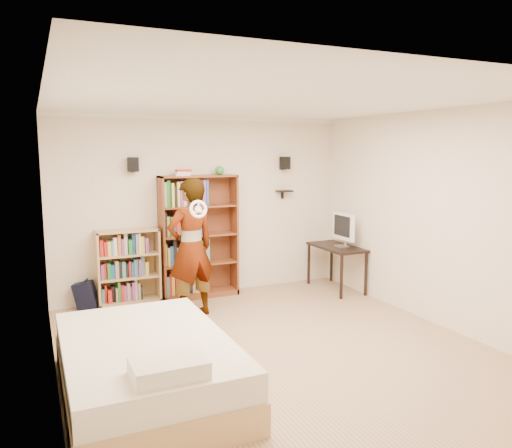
{
  "coord_description": "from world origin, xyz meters",
  "views": [
    {
      "loc": [
        -2.36,
        -4.72,
        2.17
      ],
      "look_at": [
        0.03,
        0.6,
        1.33
      ],
      "focal_mm": 35.0,
      "sensor_mm": 36.0,
      "label": 1
    }
  ],
  "objects_px": {
    "tall_bookshelf": "(199,237)",
    "daybed": "(146,359)",
    "low_bookshelf": "(128,268)",
    "person": "(191,248)",
    "computer_desk": "(336,268)"
  },
  "relations": [
    {
      "from": "low_bookshelf",
      "to": "person",
      "type": "bearing_deg",
      "value": -51.04
    },
    {
      "from": "low_bookshelf",
      "to": "person",
      "type": "distance_m",
      "value": 1.14
    },
    {
      "from": "tall_bookshelf",
      "to": "computer_desk",
      "type": "bearing_deg",
      "value": -14.02
    },
    {
      "from": "tall_bookshelf",
      "to": "computer_desk",
      "type": "relative_size",
      "value": 1.77
    },
    {
      "from": "person",
      "to": "tall_bookshelf",
      "type": "bearing_deg",
      "value": -129.08
    },
    {
      "from": "low_bookshelf",
      "to": "computer_desk",
      "type": "distance_m",
      "value": 3.2
    },
    {
      "from": "tall_bookshelf",
      "to": "daybed",
      "type": "bearing_deg",
      "value": -116.77
    },
    {
      "from": "computer_desk",
      "to": "tall_bookshelf",
      "type": "bearing_deg",
      "value": 165.98
    },
    {
      "from": "daybed",
      "to": "tall_bookshelf",
      "type": "bearing_deg",
      "value": 63.23
    },
    {
      "from": "computer_desk",
      "to": "person",
      "type": "distance_m",
      "value": 2.56
    },
    {
      "from": "low_bookshelf",
      "to": "person",
      "type": "relative_size",
      "value": 0.59
    },
    {
      "from": "daybed",
      "to": "low_bookshelf",
      "type": "bearing_deg",
      "value": 83.06
    },
    {
      "from": "computer_desk",
      "to": "person",
      "type": "xyz_separation_m",
      "value": [
        -2.47,
        -0.31,
        0.57
      ]
    },
    {
      "from": "tall_bookshelf",
      "to": "low_bookshelf",
      "type": "height_order",
      "value": "tall_bookshelf"
    },
    {
      "from": "tall_bookshelf",
      "to": "daybed",
      "type": "xyz_separation_m",
      "value": [
        -1.39,
        -2.75,
        -0.59
      ]
    }
  ]
}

